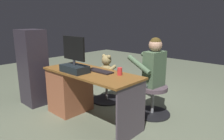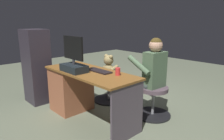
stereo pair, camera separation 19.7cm
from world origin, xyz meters
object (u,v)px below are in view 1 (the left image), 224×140
object	(u,v)px
cup	(120,71)
office_chair_teddy	(107,87)
computer_mouse	(85,67)
tv_remote	(72,66)
keyboard	(100,71)
teddy_bear	(107,66)
monitor	(74,63)
visitor_chair	(153,98)
desk	(74,89)
person	(149,70)

from	to	relation	value
cup	office_chair_teddy	xyz separation A→B (m)	(0.78, -0.54, -0.52)
computer_mouse	tv_remote	distance (m)	0.22
keyboard	office_chair_teddy	size ratio (longest dim) A/B	0.77
teddy_bear	office_chair_teddy	bearing A→B (deg)	90.00
monitor	visitor_chair	size ratio (longest dim) A/B	0.89
teddy_bear	tv_remote	bearing A→B (deg)	84.17
desk	visitor_chair	bearing A→B (deg)	-140.72
monitor	office_chair_teddy	distance (m)	1.07
cup	tv_remote	distance (m)	0.86
computer_mouse	tv_remote	world-z (taller)	computer_mouse
desk	office_chair_teddy	distance (m)	0.71
monitor	computer_mouse	world-z (taller)	monitor
desk	visitor_chair	world-z (taller)	desk
monitor	person	bearing A→B (deg)	-123.56
office_chair_teddy	person	bearing A→B (deg)	-175.02
teddy_bear	person	distance (m)	0.84
desk	monitor	distance (m)	0.56
desk	keyboard	bearing A→B (deg)	-169.18
computer_mouse	visitor_chair	xyz separation A→B (m)	(-0.78, -0.68, -0.49)
monitor	teddy_bear	world-z (taller)	monitor
monitor	office_chair_teddy	size ratio (longest dim) A/B	0.90
person	tv_remote	bearing A→B (deg)	39.70
desk	tv_remote	distance (m)	0.35
visitor_chair	person	xyz separation A→B (m)	(0.08, 0.01, 0.44)
desk	monitor	xyz separation A→B (m)	(-0.25, 0.16, 0.47)
keyboard	visitor_chair	world-z (taller)	keyboard
monitor	keyboard	world-z (taller)	monitor
teddy_bear	person	xyz separation A→B (m)	(-0.83, -0.06, 0.07)
cup	office_chair_teddy	bearing A→B (deg)	-35.01
monitor	person	xyz separation A→B (m)	(-0.61, -0.93, -0.16)
office_chair_teddy	teddy_bear	bearing A→B (deg)	-90.00
cup	computer_mouse	bearing A→B (deg)	5.08
cup	teddy_bear	xyz separation A→B (m)	(0.78, -0.56, -0.14)
keyboard	desk	bearing A→B (deg)	10.82
office_chair_teddy	person	xyz separation A→B (m)	(-0.83, -0.07, 0.45)
keyboard	computer_mouse	size ratio (longest dim) A/B	4.38
desk	person	world-z (taller)	person
tv_remote	visitor_chair	distance (m)	1.33
person	teddy_bear	bearing A→B (deg)	4.10
keyboard	tv_remote	world-z (taller)	keyboard
desk	teddy_bear	bearing A→B (deg)	-92.36
tv_remote	desk	bearing A→B (deg)	151.81
desk	monitor	bearing A→B (deg)	147.09
keyboard	monitor	bearing A→B (deg)	47.30
teddy_bear	cup	bearing A→B (deg)	144.35
desk	keyboard	size ratio (longest dim) A/B	3.59
monitor	tv_remote	size ratio (longest dim) A/B	3.28
teddy_bear	computer_mouse	bearing A→B (deg)	101.97
monitor	computer_mouse	bearing A→B (deg)	-70.35
person	computer_mouse	bearing A→B (deg)	43.76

